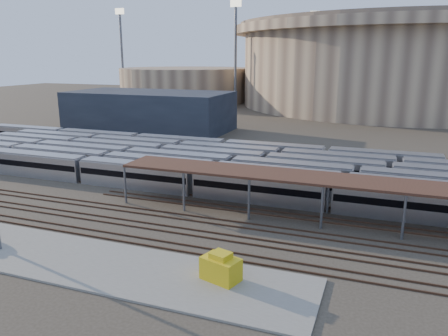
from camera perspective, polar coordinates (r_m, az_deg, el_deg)
ground at (r=55.07m, az=-6.34°, el=-5.91°), size 420.00×420.00×0.00m
apron at (r=46.21m, az=-20.60°, el=-10.78°), size 50.00×9.00×0.20m
subway_trains at (r=70.25m, az=1.58°, el=0.21°), size 123.60×23.90×3.60m
inspection_shed at (r=51.94m, az=17.91°, el=-2.01°), size 60.30×6.00×5.30m
empty_tracks at (r=50.93m, az=-8.88°, el=-7.61°), size 170.00×9.62×0.18m
stadium at (r=185.99m, az=21.40°, el=12.68°), size 124.00×124.00×32.50m
secondary_arena at (r=195.18m, az=-5.07°, el=10.84°), size 56.00×56.00×14.00m
service_building at (r=117.57m, az=-9.71°, el=7.37°), size 42.00×20.00×10.00m
floodlight_0 at (r=164.92m, az=1.51°, el=14.99°), size 4.00×1.00×38.40m
floodlight_1 at (r=198.33m, az=-13.20°, el=14.53°), size 4.00×1.00×38.40m
floodlight_3 at (r=208.69m, az=11.54°, el=14.60°), size 4.00×1.00×38.40m
yellow_equipment at (r=38.69m, az=-0.42°, el=-13.03°), size 3.71×2.90×2.03m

